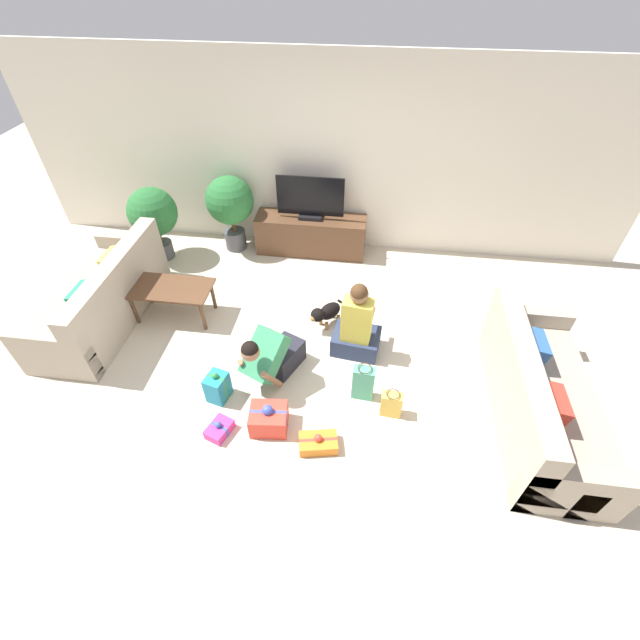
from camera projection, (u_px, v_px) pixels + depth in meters
The scene contains 18 objects.
ground_plane at pixel (295, 371), 4.71m from camera, with size 16.00×16.00×0.00m, color beige.
wall_back at pixel (325, 158), 5.73m from camera, with size 8.40×0.06×2.60m.
sofa_left at pixel (103, 299), 5.14m from camera, with size 0.84×2.02×0.85m.
sofa_right at pixel (539, 397), 4.08m from camera, with size 0.84×2.02×0.85m.
coffee_table at pixel (171, 291), 5.11m from camera, with size 0.97×0.51×0.44m.
tv_console at pixel (311, 235), 6.23m from camera, with size 1.57×0.44×0.56m.
tv at pixel (310, 200), 5.86m from camera, with size 0.93×0.20×0.60m.
potted_plant_back_left at pixel (230, 204), 6.00m from camera, with size 0.67×0.67×1.11m.
potted_plant_corner_left at pixel (153, 215), 5.85m from camera, with size 0.67×0.67×1.06m.
person_kneeling at pixel (272, 356), 4.42m from camera, with size 0.61×0.83×0.78m.
person_sitting at pixel (357, 328), 4.69m from camera, with size 0.57×0.52×0.98m.
dog at pixel (326, 313), 5.10m from camera, with size 0.38×0.42×0.33m.
gift_box_a at pixel (219, 429), 4.10m from camera, with size 0.26×0.31×0.16m.
gift_box_b at pixel (269, 419), 4.11m from camera, with size 0.38×0.33×0.32m.
gift_box_c at pixel (218, 387), 4.34m from camera, with size 0.24×0.26×0.37m.
gift_box_d at pixel (318, 443), 3.99m from camera, with size 0.39×0.28×0.18m.
gift_bag_a at pixel (363, 383), 4.32m from camera, with size 0.23×0.15×0.44m.
gift_bag_b at pixel (391, 404), 4.20m from camera, with size 0.21×0.14×0.31m.
Camera 1 is at (0.68, -3.00, 3.62)m, focal length 24.00 mm.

